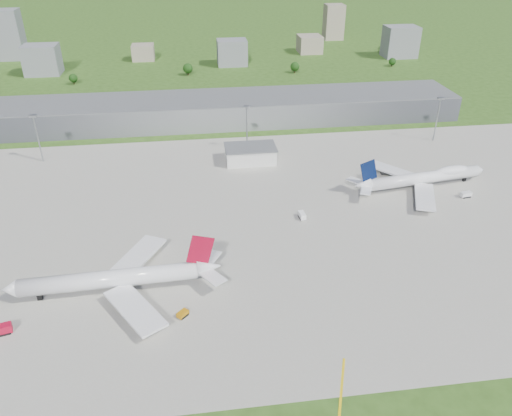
{
  "coord_description": "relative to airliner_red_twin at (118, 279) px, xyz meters",
  "views": [
    {
      "loc": [
        -19.86,
        -142.18,
        110.64
      ],
      "look_at": [
        4.06,
        34.1,
        9.0
      ],
      "focal_mm": 35.0,
      "sensor_mm": 36.0,
      "label": 1
    }
  ],
  "objects": [
    {
      "name": "ground",
      "position": [
        48.26,
        151.52,
        -5.33
      ],
      "size": [
        1400.0,
        1400.0,
        0.0
      ],
      "primitive_type": "plane",
      "color": "#2F4E18",
      "rests_on": "ground"
    },
    {
      "name": "apron",
      "position": [
        58.26,
        41.52,
        -5.29
      ],
      "size": [
        360.0,
        190.0,
        0.08
      ],
      "primitive_type": "cube",
      "color": "gray",
      "rests_on": "ground"
    },
    {
      "name": "terminal",
      "position": [
        48.26,
        166.52,
        2.17
      ],
      "size": [
        300.0,
        42.0,
        15.0
      ],
      "primitive_type": "cube",
      "color": "slate",
      "rests_on": "ground"
    },
    {
      "name": "ops_building",
      "position": [
        58.26,
        101.52,
        -1.33
      ],
      "size": [
        26.0,
        16.0,
        8.0
      ],
      "primitive_type": "cube",
      "color": "silver",
      "rests_on": "ground"
    },
    {
      "name": "mast_west",
      "position": [
        -51.74,
        116.52,
        12.38
      ],
      "size": [
        3.5,
        2.0,
        25.9
      ],
      "color": "gray",
      "rests_on": "ground"
    },
    {
      "name": "mast_center",
      "position": [
        58.26,
        116.52,
        12.38
      ],
      "size": [
        3.5,
        2.0,
        25.9
      ],
      "color": "gray",
      "rests_on": "ground"
    },
    {
      "name": "mast_east",
      "position": [
        168.26,
        116.52,
        12.38
      ],
      "size": [
        3.5,
        2.0,
        25.9
      ],
      "color": "gray",
      "rests_on": "ground"
    },
    {
      "name": "airliner_red_twin",
      "position": [
        0.0,
        0.0,
        0.0
      ],
      "size": [
        72.86,
        56.81,
        20.01
      ],
      "rotation": [
        0.0,
        0.0,
        3.18
      ],
      "color": "white",
      "rests_on": "ground"
    },
    {
      "name": "airliner_blue_quad",
      "position": [
        136.87,
        60.46,
        -0.26
      ],
      "size": [
        69.75,
        54.24,
        18.24
      ],
      "rotation": [
        0.0,
        0.0,
        0.14
      ],
      "color": "white",
      "rests_on": "ground"
    },
    {
      "name": "fire_truck",
      "position": [
        -34.64,
        -16.38,
        -3.72
      ],
      "size": [
        7.6,
        4.38,
        3.21
      ],
      "rotation": [
        0.0,
        0.0,
        0.25
      ],
      "color": "#A80C26",
      "rests_on": "ground"
    },
    {
      "name": "tug_yellow",
      "position": [
        21.4,
        -15.87,
        -4.36
      ],
      "size": [
        4.24,
        4.25,
        1.88
      ],
      "rotation": [
        0.0,
        0.0,
        0.79
      ],
      "color": "#B8760A",
      "rests_on": "ground"
    },
    {
      "name": "van_white_near",
      "position": [
        72.86,
        39.66,
        -3.99
      ],
      "size": [
        2.75,
        5.39,
        2.65
      ],
      "rotation": [
        0.0,
        0.0,
        1.65
      ],
      "color": "white",
      "rests_on": "ground"
    },
    {
      "name": "van_white_far",
      "position": [
        152.35,
        48.13,
        -4.01
      ],
      "size": [
        5.4,
        3.15,
        2.61
      ],
      "rotation": [
        0.0,
        0.0,
        0.16
      ],
      "color": "silver",
      "rests_on": "ground"
    },
    {
      "name": "bldg_w",
      "position": [
        -91.74,
        301.52,
        6.67
      ],
      "size": [
        28.0,
        22.0,
        24.0
      ],
      "primitive_type": "cube",
      "color": "slate",
      "rests_on": "ground"
    },
    {
      "name": "bldg_cw",
      "position": [
        -11.74,
        341.52,
        1.67
      ],
      "size": [
        20.0,
        18.0,
        14.0
      ],
      "primitive_type": "cube",
      "color": "gray",
      "rests_on": "ground"
    },
    {
      "name": "bldg_c",
      "position": [
        68.26,
        311.52,
        5.67
      ],
      "size": [
        26.0,
        20.0,
        22.0
      ],
      "primitive_type": "cube",
      "color": "slate",
      "rests_on": "ground"
    },
    {
      "name": "bldg_ce",
      "position": [
        148.26,
        351.52,
        2.67
      ],
      "size": [
        22.0,
        24.0,
        16.0
      ],
      "primitive_type": "cube",
      "color": "gray",
      "rests_on": "ground"
    },
    {
      "name": "bldg_e",
      "position": [
        228.26,
        321.52,
        8.67
      ],
      "size": [
        30.0,
        22.0,
        28.0
      ],
      "primitive_type": "cube",
      "color": "slate",
      "rests_on": "ground"
    },
    {
      "name": "bldg_tall_w",
      "position": [
        -131.74,
        361.52,
        16.67
      ],
      "size": [
        22.0,
        20.0,
        44.0
      ],
      "primitive_type": "cube",
      "color": "slate",
      "rests_on": "ground"
    },
    {
      "name": "bldg_tall_e",
      "position": [
        188.26,
        411.52,
        12.67
      ],
      "size": [
        20.0,
        18.0,
        36.0
      ],
      "primitive_type": "cube",
      "color": "gray",
      "rests_on": "ground"
    },
    {
      "name": "tree_w",
      "position": [
        -61.74,
        266.52,
        -0.47
      ],
      "size": [
        6.75,
        6.75,
        8.25
      ],
      "color": "#382314",
      "rests_on": "ground"
    },
    {
      "name": "tree_c",
      "position": [
        28.26,
        281.52,
        0.51
      ],
      "size": [
        8.1,
        8.1,
        9.9
      ],
      "color": "#382314",
      "rests_on": "ground"
    },
    {
      "name": "tree_e",
      "position": [
        118.26,
        276.52,
        0.18
      ],
      "size": [
        7.65,
        7.65,
        9.35
      ],
      "color": "#382314",
      "rests_on": "ground"
    },
    {
      "name": "tree_far_e",
      "position": [
        208.26,
        286.52,
        -0.8
      ],
      "size": [
        6.3,
        6.3,
        7.7
      ],
      "color": "#382314",
      "rests_on": "ground"
    }
  ]
}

